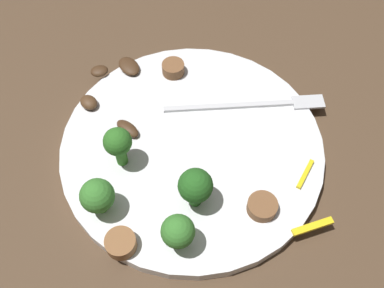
# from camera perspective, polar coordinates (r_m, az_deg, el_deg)

# --- Properties ---
(ground_plane) EXTENTS (1.40, 1.40, 0.00)m
(ground_plane) POSITION_cam_1_polar(r_m,az_deg,el_deg) (0.48, 0.00, -0.97)
(ground_plane) COLOR #4C3826
(plate) EXTENTS (0.28, 0.28, 0.02)m
(plate) POSITION_cam_1_polar(r_m,az_deg,el_deg) (0.47, 0.00, -0.49)
(plate) COLOR white
(plate) RESTS_ON ground_plane
(fork) EXTENTS (0.18, 0.02, 0.00)m
(fork) POSITION_cam_1_polar(r_m,az_deg,el_deg) (0.50, 8.41, 5.07)
(fork) COLOR silver
(fork) RESTS_ON plate
(broccoli_floret_0) EXTENTS (0.03, 0.03, 0.05)m
(broccoli_floret_0) POSITION_cam_1_polar(r_m,az_deg,el_deg) (0.40, 0.20, -5.56)
(broccoli_floret_0) COLOR #296420
(broccoli_floret_0) RESTS_ON plate
(broccoli_floret_1) EXTENTS (0.03, 0.03, 0.05)m
(broccoli_floret_1) POSITION_cam_1_polar(r_m,az_deg,el_deg) (0.43, -9.59, 0.06)
(broccoli_floret_1) COLOR #347525
(broccoli_floret_1) RESTS_ON plate
(broccoli_floret_2) EXTENTS (0.03, 0.03, 0.05)m
(broccoli_floret_2) POSITION_cam_1_polar(r_m,az_deg,el_deg) (0.39, -1.84, -11.32)
(broccoli_floret_2) COLOR #408630
(broccoli_floret_2) RESTS_ON plate
(broccoli_floret_3) EXTENTS (0.03, 0.03, 0.04)m
(broccoli_floret_3) POSITION_cam_1_polar(r_m,az_deg,el_deg) (0.41, -12.19, -6.64)
(broccoli_floret_3) COLOR #408630
(broccoli_floret_3) RESTS_ON plate
(sausage_slice_0) EXTENTS (0.04, 0.04, 0.01)m
(sausage_slice_0) POSITION_cam_1_polar(r_m,az_deg,el_deg) (0.43, 9.10, -8.01)
(sausage_slice_0) COLOR brown
(sausage_slice_0) RESTS_ON plate
(sausage_slice_1) EXTENTS (0.03, 0.03, 0.01)m
(sausage_slice_1) POSITION_cam_1_polar(r_m,az_deg,el_deg) (0.52, -2.46, 9.79)
(sausage_slice_1) COLOR brown
(sausage_slice_1) RESTS_ON plate
(sausage_slice_2) EXTENTS (0.03, 0.03, 0.01)m
(sausage_slice_2) POSITION_cam_1_polar(r_m,az_deg,el_deg) (0.41, -9.23, -12.59)
(sausage_slice_2) COLOR brown
(sausage_slice_2) RESTS_ON plate
(mushroom_0) EXTENTS (0.03, 0.04, 0.01)m
(mushroom_0) POSITION_cam_1_polar(r_m,az_deg,el_deg) (0.53, -8.18, 9.98)
(mushroom_0) COLOR #422B19
(mushroom_0) RESTS_ON plate
(mushroom_1) EXTENTS (0.03, 0.03, 0.01)m
(mushroom_1) POSITION_cam_1_polar(r_m,az_deg,el_deg) (0.50, -13.26, 5.28)
(mushroom_1) COLOR #4C331E
(mushroom_1) RESTS_ON plate
(mushroom_2) EXTENTS (0.03, 0.03, 0.01)m
(mushroom_2) POSITION_cam_1_polar(r_m,az_deg,el_deg) (0.47, -8.37, 2.00)
(mushroom_2) COLOR #422B19
(mushroom_2) RESTS_ON plate
(mushroom_3) EXTENTS (0.02, 0.02, 0.01)m
(mushroom_3) POSITION_cam_1_polar(r_m,az_deg,el_deg) (0.53, -11.94, 9.26)
(mushroom_3) COLOR #422B19
(mushroom_3) RESTS_ON plate
(pepper_strip_0) EXTENTS (0.02, 0.03, 0.00)m
(pepper_strip_0) POSITION_cam_1_polar(r_m,az_deg,el_deg) (0.46, 14.49, -3.79)
(pepper_strip_0) COLOR yellow
(pepper_strip_0) RESTS_ON plate
(pepper_strip_1) EXTENTS (0.04, 0.02, 0.00)m
(pepper_strip_1) POSITION_cam_1_polar(r_m,az_deg,el_deg) (0.43, 15.39, -10.28)
(pepper_strip_1) COLOR yellow
(pepper_strip_1) RESTS_ON plate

